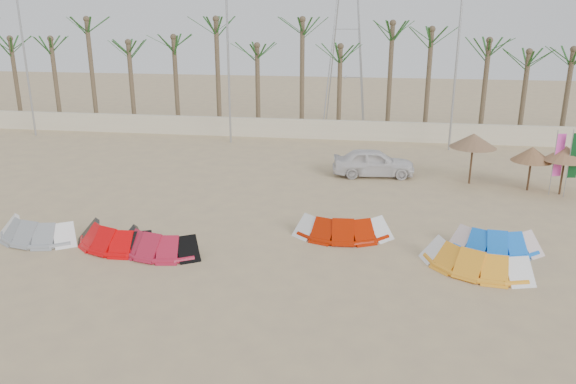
% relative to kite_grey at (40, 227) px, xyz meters
% --- Properties ---
extents(ground, '(120.00, 120.00, 0.00)m').
position_rel_kite_grey_xyz_m(ground, '(9.10, -2.92, -0.42)').
color(ground, tan).
rests_on(ground, ground).
extents(boundary_wall, '(60.00, 0.30, 1.30)m').
position_rel_kite_grey_xyz_m(boundary_wall, '(9.10, 19.08, 0.23)').
color(boundary_wall, beige).
rests_on(boundary_wall, ground).
extents(palm_line, '(52.00, 4.00, 7.70)m').
position_rel_kite_grey_xyz_m(palm_line, '(9.76, 20.58, 6.03)').
color(palm_line, brown).
rests_on(palm_line, ground).
extents(lamp_a, '(1.25, 0.14, 11.00)m').
position_rel_kite_grey_xyz_m(lamp_a, '(-10.87, 17.08, 5.35)').
color(lamp_a, '#A5A8AD').
rests_on(lamp_a, ground).
extents(lamp_b, '(1.25, 0.14, 11.00)m').
position_rel_kite_grey_xyz_m(lamp_b, '(3.13, 17.08, 5.35)').
color(lamp_b, '#A5A8AD').
rests_on(lamp_b, ground).
extents(lamp_c, '(1.25, 0.14, 11.00)m').
position_rel_kite_grey_xyz_m(lamp_c, '(17.13, 17.08, 5.35)').
color(lamp_c, '#A5A8AD').
rests_on(lamp_c, ground).
extents(pylon, '(3.00, 3.00, 14.00)m').
position_rel_kite_grey_xyz_m(pylon, '(10.10, 25.08, -0.42)').
color(pylon, '#A5A8AD').
rests_on(pylon, ground).
extents(kite_grey, '(3.55, 2.01, 0.90)m').
position_rel_kite_grey_xyz_m(kite_grey, '(0.00, 0.00, 0.00)').
color(kite_grey, gray).
rests_on(kite_grey, ground).
extents(kite_red_left, '(3.72, 2.44, 0.90)m').
position_rel_kite_grey_xyz_m(kite_red_left, '(3.21, -0.16, 0.00)').
color(kite_red_left, red).
rests_on(kite_red_left, ground).
extents(kite_red_mid, '(3.51, 2.13, 0.90)m').
position_rel_kite_grey_xyz_m(kite_red_mid, '(4.97, -0.46, -0.00)').
color(kite_red_mid, '#A6162F').
rests_on(kite_red_mid, ground).
extents(kite_red_right, '(3.66, 1.71, 0.90)m').
position_rel_kite_grey_xyz_m(kite_red_right, '(11.42, 2.10, 0.00)').
color(kite_red_right, '#A81800').
rests_on(kite_red_right, ground).
extents(kite_orange, '(4.09, 2.92, 0.90)m').
position_rel_kite_grey_xyz_m(kite_orange, '(15.94, -0.14, 0.00)').
color(kite_orange, '#FF9F20').
rests_on(kite_orange, ground).
extents(kite_blue, '(3.21, 1.73, 0.90)m').
position_rel_kite_grey_xyz_m(kite_blue, '(16.93, 1.60, -0.00)').
color(kite_blue, blue).
rests_on(kite_blue, ground).
extents(parasol_left, '(2.30, 2.30, 2.56)m').
position_rel_kite_grey_xyz_m(parasol_left, '(17.28, 9.86, 1.78)').
color(parasol_left, '#4C331E').
rests_on(parasol_left, ground).
extents(parasol_mid, '(1.91, 1.91, 2.15)m').
position_rel_kite_grey_xyz_m(parasol_mid, '(19.89, 9.12, 1.38)').
color(parasol_mid, '#4C331E').
rests_on(parasol_mid, ground).
extents(parasol_right, '(1.94, 1.94, 2.34)m').
position_rel_kite_grey_xyz_m(parasol_right, '(21.25, 8.71, 1.56)').
color(parasol_right, '#4C331E').
rests_on(parasol_right, ground).
extents(flag_pink, '(0.45, 0.11, 3.10)m').
position_rel_kite_grey_xyz_m(flag_pink, '(20.89, 8.53, 1.42)').
color(flag_pink, '#A5A8AD').
rests_on(flag_pink, ground).
extents(flag_green, '(0.45, 0.09, 3.22)m').
position_rel_kite_grey_xyz_m(flag_green, '(21.46, 8.24, 1.49)').
color(flag_green, '#A5A8AD').
rests_on(flag_green, ground).
extents(car, '(4.39, 2.11, 1.45)m').
position_rel_kite_grey_xyz_m(car, '(12.48, 10.51, 0.30)').
color(car, silver).
rests_on(car, ground).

